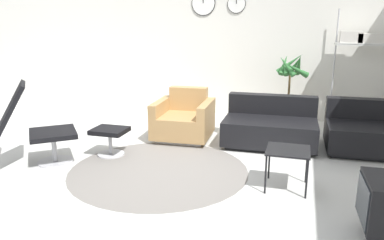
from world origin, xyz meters
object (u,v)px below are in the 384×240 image
(ottoman, at_px, (110,136))
(armchair_red, at_px, (184,121))
(couch_low, at_px, (270,128))
(shelf_unit, at_px, (363,42))
(couch_second, at_px, (366,133))
(potted_plant, at_px, (289,96))
(lounge_chair, at_px, (20,114))
(side_table, at_px, (288,153))

(ottoman, height_order, armchair_red, armchair_red)
(couch_low, height_order, shelf_unit, shelf_unit)
(armchair_red, height_order, couch_second, armchair_red)
(couch_second, xyz_separation_m, shelf_unit, (0.01, 1.29, 1.18))
(ottoman, distance_m, shelf_unit, 4.28)
(potted_plant, bearing_deg, armchair_red, -142.38)
(lounge_chair, bearing_deg, shelf_unit, 87.39)
(shelf_unit, bearing_deg, potted_plant, -166.12)
(couch_low, bearing_deg, ottoman, 26.94)
(couch_second, bearing_deg, lounge_chair, 22.59)
(lounge_chair, relative_size, couch_low, 0.86)
(side_table, bearing_deg, couch_second, 57.66)
(lounge_chair, relative_size, ottoman, 2.55)
(armchair_red, relative_size, couch_low, 0.67)
(armchair_red, distance_m, potted_plant, 1.90)
(potted_plant, relative_size, shelf_unit, 0.64)
(lounge_chair, relative_size, side_table, 2.53)
(couch_low, xyz_separation_m, potted_plant, (0.20, 1.09, 0.28))
(couch_low, height_order, potted_plant, potted_plant)
(couch_second, bearing_deg, shelf_unit, -92.00)
(ottoman, distance_m, potted_plant, 3.11)
(couch_low, relative_size, couch_second, 1.25)
(couch_second, relative_size, potted_plant, 0.85)
(couch_second, height_order, side_table, couch_second)
(ottoman, xyz_separation_m, potted_plant, (2.21, 2.17, 0.26))
(lounge_chair, distance_m, shelf_unit, 5.22)
(potted_plant, distance_m, shelf_unit, 1.45)
(couch_low, relative_size, shelf_unit, 0.68)
(lounge_chair, height_order, side_table, lounge_chair)
(ottoman, bearing_deg, couch_low, 28.32)
(lounge_chair, bearing_deg, potted_plant, 93.61)
(ottoman, distance_m, side_table, 2.35)
(armchair_red, relative_size, potted_plant, 0.71)
(potted_plant, height_order, shelf_unit, shelf_unit)
(ottoman, height_order, potted_plant, potted_plant)
(potted_plant, bearing_deg, side_table, -87.58)
(couch_low, distance_m, couch_second, 1.29)
(couch_low, distance_m, potted_plant, 1.14)
(armchair_red, height_order, couch_low, armchair_red)
(potted_plant, bearing_deg, shelf_unit, 13.88)
(ottoman, relative_size, armchair_red, 0.50)
(lounge_chair, bearing_deg, couch_second, 74.26)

